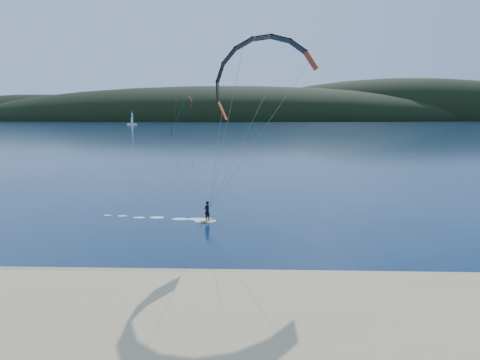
# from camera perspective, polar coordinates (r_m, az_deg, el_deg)

# --- Properties ---
(ground) EXTENTS (1800.00, 1800.00, 0.00)m
(ground) POSITION_cam_1_polar(r_m,az_deg,el_deg) (23.07, -8.06, -16.02)
(ground) COLOR #081A3E
(ground) RESTS_ON ground
(wet_sand) EXTENTS (220.00, 2.50, 0.10)m
(wet_sand) POSITION_cam_1_polar(r_m,az_deg,el_deg) (27.16, -6.37, -12.05)
(wet_sand) COLOR #927F55
(wet_sand) RESTS_ON ground
(headland) EXTENTS (1200.00, 310.00, 140.00)m
(headland) POSITION_cam_1_polar(r_m,az_deg,el_deg) (766.04, 1.85, 7.52)
(headland) COLOR black
(headland) RESTS_ON ground
(kitesurfer_near) EXTENTS (20.49, 6.32, 15.35)m
(kitesurfer_near) POSITION_cam_1_polar(r_m,az_deg,el_deg) (36.25, 3.09, 10.80)
(kitesurfer_near) COLOR #C58117
(kitesurfer_near) RESTS_ON ground
(kitesurfer_far) EXTENTS (12.43, 8.69, 18.22)m
(kitesurfer_far) POSITION_cam_1_polar(r_m,az_deg,el_deg) (224.36, -7.13, 9.53)
(kitesurfer_far) COLOR #C58117
(kitesurfer_far) RESTS_ON ground
(sailboat) EXTENTS (9.41, 5.92, 13.16)m
(sailboat) POSITION_cam_1_polar(r_m,az_deg,el_deg) (443.18, -13.47, 6.91)
(sailboat) COLOR white
(sailboat) RESTS_ON ground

